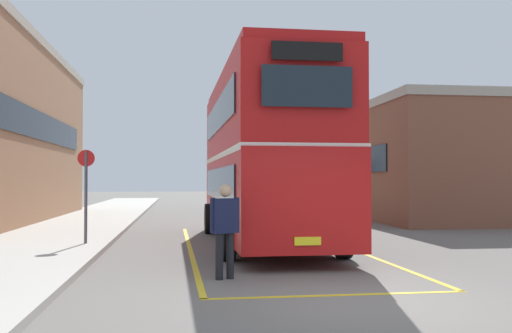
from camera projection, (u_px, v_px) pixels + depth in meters
name	position (u px, v px, depth m)	size (l,w,h in m)	color
ground_plane	(247.00, 225.00, 22.82)	(135.60, 135.60, 0.00)	#66605B
sidewalk_left	(88.00, 221.00, 24.35)	(4.00, 57.60, 0.14)	#B2ADA3
depot_building_right	(405.00, 164.00, 29.89)	(6.97, 17.54, 5.25)	brown
double_decker_bus	(264.00, 155.00, 16.35)	(3.03, 10.71, 4.75)	black
single_deck_bus	(276.00, 182.00, 37.76)	(3.08, 10.04, 3.02)	black
pedestrian_boarding	(225.00, 224.00, 10.49)	(0.54, 0.39, 1.72)	black
bus_stop_sign	(86.00, 187.00, 15.16)	(0.44, 0.08, 2.45)	#4C4C51
bay_marking_yellow	(276.00, 252.00, 14.33)	(4.46, 12.72, 0.01)	gold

